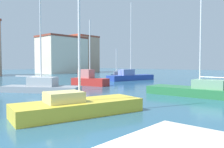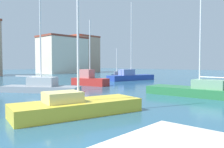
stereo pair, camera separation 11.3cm
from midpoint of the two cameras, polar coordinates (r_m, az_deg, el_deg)
water at (r=30.10m, az=-9.92°, el=-2.45°), size 160.00×160.00×0.00m
sailboat_red_near_pier at (r=27.73m, az=-5.64°, el=-1.35°), size 2.47×4.83×7.85m
sailboat_grey_distant_east at (r=22.06m, az=-17.08°, el=-2.87°), size 5.50×7.08×11.92m
sailboat_blue_inner_mooring at (r=36.31m, az=4.70°, el=-0.58°), size 8.31×3.92×12.25m
sailboat_yellow_far_left at (r=11.99m, az=-8.54°, el=-7.76°), size 6.99×3.87×10.30m
sailboat_navy_mid_harbor at (r=43.44m, az=1.26°, el=-0.31°), size 3.66×4.07×5.52m
sailboat_green_far_right at (r=19.68m, az=21.47°, el=-3.78°), size 2.81×8.58×12.57m
waterfront_apartments at (r=65.47m, az=-12.19°, el=4.71°), size 12.47×8.24×10.21m
yacht_club at (r=71.91m, az=-6.89°, el=5.00°), size 8.91×5.47×11.33m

